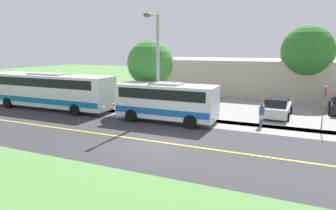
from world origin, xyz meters
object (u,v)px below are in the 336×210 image
at_px(street_light_pole, 157,62).
at_px(tree_curbside, 150,63).
at_px(tree_lot_edge, 307,51).
at_px(transit_bus_rear, 50,89).
at_px(shuttle_bus_front, 166,100).
at_px(commercial_building, 240,75).
at_px(parked_car_near, 277,107).
at_px(stop_sign, 324,100).
at_px(pedestrian_with_bags, 262,114).

height_order(street_light_pole, tree_curbside, street_light_pole).
height_order(tree_curbside, tree_lot_edge, tree_lot_edge).
bearing_deg(tree_lot_edge, transit_bus_rear, -57.26).
height_order(shuttle_bus_front, commercial_building, commercial_building).
xyz_separation_m(tree_curbside, tree_lot_edge, (-10.00, 11.83, 0.92)).
bearing_deg(tree_curbside, parked_car_near, 101.34).
relative_size(stop_sign, parked_car_near, 0.64).
relative_size(transit_bus_rear, pedestrian_with_bags, 7.57).
relative_size(pedestrian_with_bags, tree_curbside, 0.27).
relative_size(stop_sign, tree_curbside, 0.50).
height_order(transit_bus_rear, parked_car_near, transit_bus_rear).
relative_size(tree_lot_edge, commercial_building, 0.34).
xyz_separation_m(pedestrian_with_bags, stop_sign, (-0.46, 3.61, 1.12)).
height_order(shuttle_bus_front, street_light_pole, street_light_pole).
bearing_deg(stop_sign, tree_curbside, -95.85).
height_order(transit_bus_rear, tree_curbside, tree_curbside).
bearing_deg(parked_car_near, shuttle_bus_front, -55.30).
height_order(shuttle_bus_front, stop_sign, stop_sign).
height_order(street_light_pole, commercial_building, street_light_pole).
relative_size(shuttle_bus_front, stop_sign, 2.50).
relative_size(transit_bus_rear, street_light_pole, 1.61).
relative_size(shuttle_bus_front, commercial_building, 0.34).
relative_size(shuttle_bus_front, pedestrian_with_bags, 4.52).
distance_m(street_light_pole, tree_curbside, 3.12).
bearing_deg(parked_car_near, pedestrian_with_bags, -11.47).
bearing_deg(transit_bus_rear, street_light_pole, 91.99).
distance_m(parked_car_near, tree_lot_edge, 9.25).
bearing_deg(stop_sign, pedestrian_with_bags, -82.70).
bearing_deg(transit_bus_rear, commercial_building, 142.33).
bearing_deg(tree_curbside, tree_lot_edge, 130.21).
distance_m(shuttle_bus_front, pedestrian_with_bags, 6.49).
xyz_separation_m(stop_sign, commercial_building, (-15.30, -7.85, -0.04)).
distance_m(shuttle_bus_front, parked_car_near, 8.68).
relative_size(tree_curbside, commercial_building, 0.27).
relative_size(parked_car_near, commercial_building, 0.21).
distance_m(pedestrian_with_bags, street_light_pole, 8.01).
xyz_separation_m(transit_bus_rear, tree_lot_edge, (-12.88, 20.03, 3.14)).
bearing_deg(transit_bus_rear, tree_lot_edge, 122.74).
xyz_separation_m(street_light_pole, tree_curbside, (-2.53, -1.82, -0.24)).
xyz_separation_m(transit_bus_rear, pedestrian_with_bags, (-1.12, 17.27, -0.84)).
distance_m(stop_sign, street_light_pole, 11.15).
xyz_separation_m(shuttle_bus_front, tree_curbside, (-2.95, -2.72, 2.38)).
bearing_deg(tree_curbside, commercial_building, 160.97).
bearing_deg(street_light_pole, tree_lot_edge, 141.38).
distance_m(transit_bus_rear, tree_curbside, 8.97).
height_order(street_light_pole, tree_lot_edge, street_light_pole).
bearing_deg(commercial_building, street_light_pole, -10.33).
relative_size(tree_curbside, tree_lot_edge, 0.79).
height_order(transit_bus_rear, pedestrian_with_bags, transit_bus_rear).
relative_size(shuttle_bus_front, street_light_pole, 0.96).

